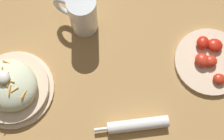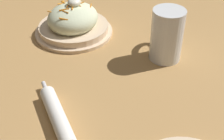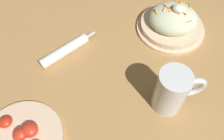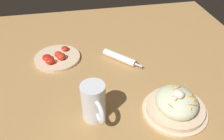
{
  "view_description": "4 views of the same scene",
  "coord_description": "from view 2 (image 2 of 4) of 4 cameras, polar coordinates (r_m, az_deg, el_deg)",
  "views": [
    {
      "loc": [
        -0.15,
        0.2,
        0.86
      ],
      "look_at": [
        0.01,
        -0.02,
        0.07
      ],
      "focal_mm": 49.65,
      "sensor_mm": 36.0,
      "label": 1
    },
    {
      "loc": [
        -0.52,
        -0.2,
        0.48
      ],
      "look_at": [
        0.0,
        -0.02,
        0.06
      ],
      "focal_mm": 50.64,
      "sensor_mm": 36.0,
      "label": 2
    },
    {
      "loc": [
        0.04,
        -0.39,
        0.6
      ],
      "look_at": [
        0.03,
        -0.04,
        0.06
      ],
      "focal_mm": 37.72,
      "sensor_mm": 36.0,
      "label": 3
    },
    {
      "loc": [
        0.74,
        -0.15,
        0.64
      ],
      "look_at": [
        0.02,
        -0.01,
        0.07
      ],
      "focal_mm": 38.45,
      "sensor_mm": 36.0,
      "label": 4
    }
  ],
  "objects": [
    {
      "name": "ground_plane",
      "position": [
        0.74,
        -1.25,
        -3.6
      ],
      "size": [
        1.43,
        1.43,
        0.0
      ],
      "primitive_type": "plane",
      "color": "#B2844C"
    },
    {
      "name": "salad_plate",
      "position": [
        0.94,
        -7.0,
        8.5
      ],
      "size": [
        0.23,
        0.23,
        0.11
      ],
      "color": "beige",
      "rests_on": "ground_plane"
    },
    {
      "name": "beer_mug",
      "position": [
        0.82,
        9.82,
        5.93
      ],
      "size": [
        0.14,
        0.08,
        0.14
      ],
      "color": "white",
      "rests_on": "ground_plane"
    },
    {
      "name": "napkin_roll",
      "position": [
        0.66,
        -9.86,
        -8.17
      ],
      "size": [
        0.16,
        0.15,
        0.03
      ],
      "color": "white",
      "rests_on": "ground_plane"
    }
  ]
}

